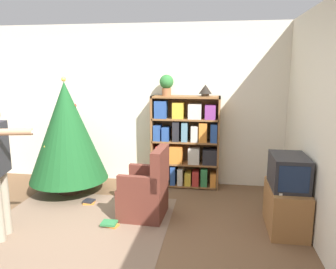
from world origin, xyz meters
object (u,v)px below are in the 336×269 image
Objects in this scene: television at (289,172)px; potted_plant at (167,84)px; christmas_tree at (67,132)px; bookshelf at (186,143)px; armchair at (146,193)px; table_lamp at (205,90)px.

potted_plant reaches higher than television.
christmas_tree is 1.69m from potted_plant.
potted_plant is at bearing 20.69° from christmas_tree.
potted_plant is at bearing 141.84° from television.
bookshelf is 1.84m from christmas_tree.
television is 2.29m from potted_plant.
armchair is at bearing -94.01° from potted_plant.
potted_plant is (-0.31, 0.01, 0.94)m from bookshelf.
christmas_tree reaches higher than armchair.
potted_plant reaches higher than table_lamp.
television is 1.77m from armchair.
christmas_tree is 1.63m from armchair.
table_lamp is (0.60, -0.00, -0.09)m from potted_plant.
christmas_tree is (-3.07, 0.74, 0.24)m from television.
bookshelf is at bearing 136.18° from television.
bookshelf is 4.48× the size of potted_plant.
table_lamp reaches higher than armchair.
christmas_tree is at bearing -159.31° from potted_plant.
table_lamp is (0.69, 1.19, 1.25)m from armchair.
television is 1.86m from table_lamp.
potted_plant is at bearing 178.95° from armchair.
armchair is at bearing 176.95° from television.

